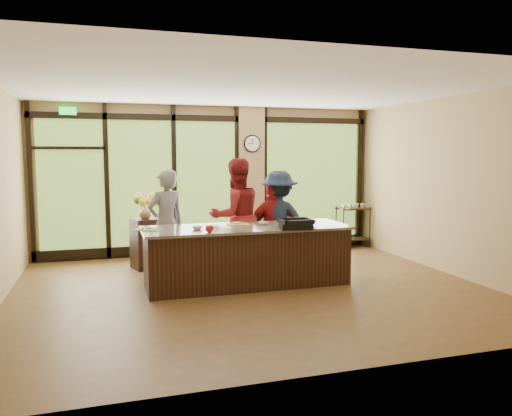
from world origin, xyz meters
TOP-DOWN VIEW (x-y plane):
  - floor at (0.00, 0.00)m, footprint 7.00×7.00m
  - ceiling at (0.00, 0.00)m, footprint 7.00×7.00m
  - back_wall at (0.00, 3.00)m, footprint 7.00×0.00m
  - right_wall at (3.50, 0.00)m, footprint 0.00×6.00m
  - window_wall at (0.16, 2.95)m, footprint 6.90×0.12m
  - island_base at (0.00, 0.30)m, footprint 3.10×1.00m
  - countertop at (0.00, 0.30)m, footprint 3.20×1.10m
  - wall_clock at (0.85, 2.87)m, footprint 0.36×0.04m
  - cook_left at (-1.14, 1.17)m, footprint 0.76×0.63m
  - cook_midleft at (0.02, 1.06)m, footprint 1.08×0.92m
  - cook_midright at (0.68, 1.04)m, footprint 0.93×0.43m
  - cook_right at (0.80, 1.07)m, footprint 1.30×1.06m
  - roasting_pan at (0.64, -0.15)m, footprint 0.52×0.44m
  - mixing_bowl at (0.95, 0.18)m, footprint 0.36×0.36m
  - cutting_board_left at (-1.50, 0.41)m, footprint 0.45×0.40m
  - cutting_board_center at (-0.08, 0.53)m, footprint 0.38×0.30m
  - cutting_board_right at (0.99, 0.56)m, footprint 0.50×0.45m
  - prep_bowl_near at (-0.79, 0.21)m, footprint 0.16×0.16m
  - prep_bowl_mid at (0.30, 0.40)m, footprint 0.20×0.20m
  - prep_bowl_far at (-0.09, 0.56)m, footprint 0.18×0.18m
  - red_ramekin at (-0.67, -0.10)m, footprint 0.16×0.16m
  - flower_stand at (-1.42, 1.90)m, footprint 0.56×0.56m
  - flower_vase at (-1.42, 1.90)m, footprint 0.23×0.23m
  - bar_cart at (3.10, 2.68)m, footprint 0.70×0.40m

SIDE VIEW (x-z plane):
  - floor at x=0.00m, z-range 0.00..0.00m
  - island_base at x=0.00m, z-range 0.00..0.88m
  - flower_stand at x=-1.42m, z-range 0.00..0.90m
  - bar_cart at x=3.10m, z-range 0.09..1.05m
  - cook_midright at x=0.68m, z-range 0.00..1.55m
  - cook_right at x=0.80m, z-range 0.00..1.75m
  - cook_left at x=-1.14m, z-range 0.00..1.79m
  - countertop at x=0.00m, z-range 0.88..0.92m
  - cutting_board_center at x=-0.08m, z-range 0.92..0.93m
  - cutting_board_left at x=-1.50m, z-range 0.92..0.93m
  - cutting_board_right at x=0.99m, z-range 0.92..0.93m
  - prep_bowl_far at x=-0.09m, z-range 0.92..0.95m
  - prep_bowl_mid at x=0.30m, z-range 0.92..0.97m
  - prep_bowl_near at x=-0.79m, z-range 0.92..0.97m
  - mixing_bowl at x=0.95m, z-range 0.92..0.99m
  - roasting_pan at x=0.64m, z-range 0.92..1.00m
  - red_ramekin at x=-0.67m, z-range 0.92..1.02m
  - cook_midleft at x=0.02m, z-range 0.00..1.97m
  - flower_vase at x=-1.42m, z-range 0.90..1.13m
  - window_wall at x=0.16m, z-range -0.11..2.89m
  - back_wall at x=0.00m, z-range -2.00..5.00m
  - right_wall at x=3.50m, z-range -1.50..4.50m
  - wall_clock at x=0.85m, z-range 2.07..2.43m
  - ceiling at x=0.00m, z-range 3.00..3.00m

